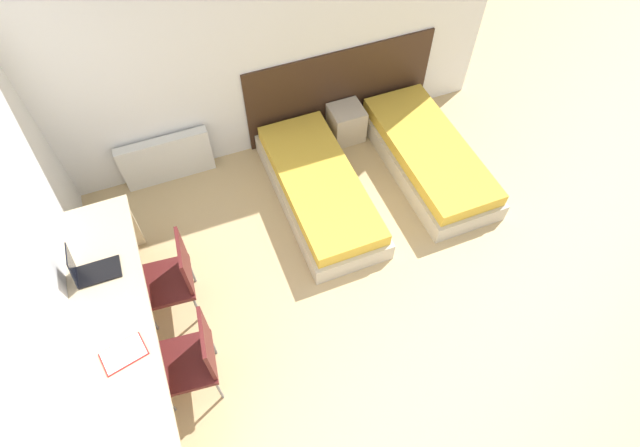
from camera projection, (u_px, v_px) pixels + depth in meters
wall_back at (256, 47)px, 5.03m from camera, size 5.46×0.05×2.70m
wall_left at (32, 274)px, 3.50m from camera, size 0.05×4.82×2.70m
headboard_panel at (340, 90)px, 5.86m from camera, size 2.30×0.03×1.08m
bed_near_window at (319, 189)px, 5.45m from camera, size 0.85×2.00×0.38m
bed_near_door at (428, 156)px, 5.74m from camera, size 0.85×2.00×0.38m
nightstand at (346, 123)px, 6.01m from camera, size 0.39×0.37×0.43m
radiator at (167, 159)px, 5.57m from camera, size 1.00×0.12×0.58m
desk at (118, 329)px, 4.04m from camera, size 0.61×2.52×0.77m
chair_near_laptop at (172, 276)px, 4.45m from camera, size 0.52×0.52×0.93m
chair_near_notebook at (193, 357)px, 4.02m from camera, size 0.52×0.52×0.93m
laptop at (90, 270)px, 4.11m from camera, size 0.36×0.23×0.37m
open_notebook at (124, 354)px, 3.76m from camera, size 0.36×0.27×0.02m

